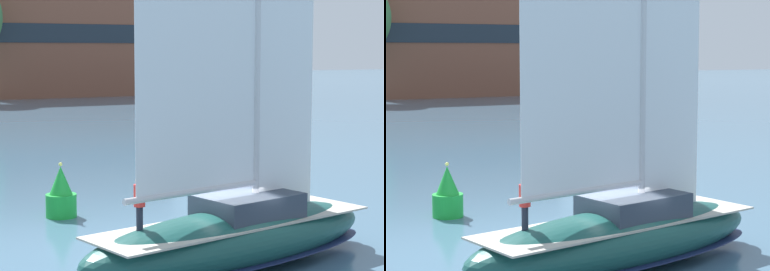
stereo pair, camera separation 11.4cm
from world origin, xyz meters
The scene contains 4 objects.
ground_plane centered at (0.00, 0.00, 0.00)m, with size 400.00×400.00×0.00m, color #42667F.
waterfront_building centered at (24.38, 92.59, 9.01)m, with size 29.70×13.58×17.92m.
sailboat_main centered at (0.02, 0.00, 1.22)m, with size 11.91×5.56×15.78m.
channel_buoy centered at (-2.72, 9.76, 0.92)m, with size 1.29×1.29×2.31m.
Camera 2 is at (-11.66, -20.21, 6.93)m, focal length 70.00 mm.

